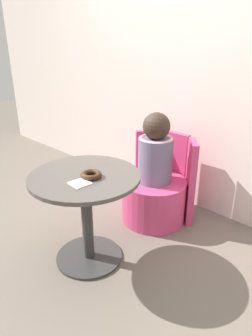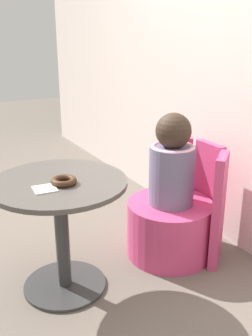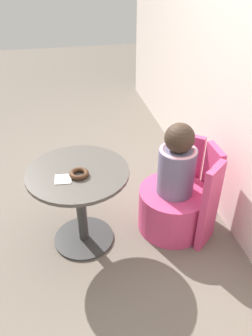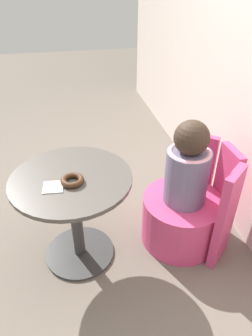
% 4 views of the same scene
% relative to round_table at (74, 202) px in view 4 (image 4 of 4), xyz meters
% --- Properties ---
extents(ground_plane, '(12.00, 12.00, 0.00)m').
position_rel_round_table_xyz_m(ground_plane, '(-0.08, 0.04, -0.45)').
color(ground_plane, '#665B51').
extents(round_table, '(0.69, 0.69, 0.63)m').
position_rel_round_table_xyz_m(round_table, '(0.00, 0.00, 0.00)').
color(round_table, '#333333').
rests_on(round_table, ground_plane).
extents(tub_chair, '(0.53, 0.53, 0.35)m').
position_rel_round_table_xyz_m(tub_chair, '(0.00, 0.70, -0.27)').
color(tub_chair, '#D13D70').
rests_on(tub_chair, ground_plane).
extents(booth_backrest, '(0.62, 0.23, 0.69)m').
position_rel_round_table_xyz_m(booth_backrest, '(0.00, 0.92, -0.10)').
color(booth_backrest, '#D13D70').
rests_on(booth_backrest, ground_plane).
extents(child_figure, '(0.27, 0.27, 0.55)m').
position_rel_round_table_xyz_m(child_figure, '(0.00, 0.70, 0.16)').
color(child_figure, slate).
rests_on(child_figure, tub_chair).
extents(donut, '(0.13, 0.13, 0.03)m').
position_rel_round_table_xyz_m(donut, '(0.06, 0.01, 0.20)').
color(donut, '#3D2314').
rests_on(donut, round_table).
extents(paper_napkin, '(0.11, 0.11, 0.01)m').
position_rel_round_table_xyz_m(paper_napkin, '(0.08, -0.10, 0.19)').
color(paper_napkin, white).
rests_on(paper_napkin, round_table).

